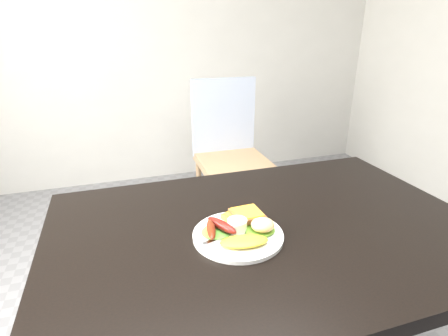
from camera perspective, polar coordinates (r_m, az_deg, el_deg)
name	(u,v)px	position (r m, az deg, el deg)	size (l,w,h in m)	color
room_back_panel	(151,17)	(3.04, -11.77, 23.05)	(4.00, 0.04, 2.70)	silver
dining_table	(267,232)	(1.01, 7.08, -10.30)	(1.20, 0.80, 0.04)	black
dining_chair	(233,163)	(2.28, 1.43, 0.89)	(0.43, 0.43, 0.05)	tan
person	(160,163)	(1.71, -10.38, 0.87)	(0.48, 0.32, 1.33)	navy
plate	(238,235)	(0.94, 2.30, -10.92)	(0.24, 0.24, 0.01)	white
lettuce_left	(217,231)	(0.94, -1.09, -10.23)	(0.09, 0.08, 0.01)	#379121
lettuce_right	(260,230)	(0.95, 5.83, -9.98)	(0.08, 0.08, 0.01)	#398318
omelette	(244,241)	(0.89, 3.29, -11.87)	(0.12, 0.06, 0.02)	yellow
sausage_a	(211,229)	(0.92, -2.12, -9.95)	(0.02, 0.10, 0.02)	#5E2517
sausage_b	(222,225)	(0.93, -0.40, -9.32)	(0.03, 0.11, 0.03)	maroon
ramekin	(237,225)	(0.94, 2.16, -9.29)	(0.05, 0.05, 0.03)	white
toast_a	(242,218)	(0.99, 2.92, -8.12)	(0.09, 0.09, 0.01)	brown
toast_b	(247,215)	(0.98, 3.78, -7.61)	(0.08, 0.08, 0.01)	#955B36
potato_salad	(263,225)	(0.93, 6.33, -9.20)	(0.06, 0.06, 0.03)	beige
fork	(228,235)	(0.93, 0.66, -10.85)	(0.15, 0.01, 0.00)	#ADAFB7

